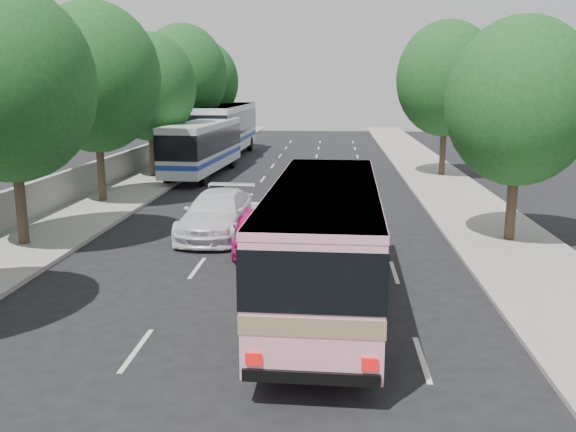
# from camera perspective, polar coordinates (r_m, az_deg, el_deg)

# --- Properties ---
(ground) EXTENTS (120.00, 120.00, 0.00)m
(ground) POSITION_cam_1_polar(r_m,az_deg,el_deg) (15.23, -4.72, -9.47)
(ground) COLOR black
(ground) RESTS_ON ground
(sidewalk_left) EXTENTS (4.00, 90.00, 0.15)m
(sidewalk_left) POSITION_cam_1_polar(r_m,az_deg,el_deg) (36.06, -13.23, 3.12)
(sidewalk_left) COLOR #9E998E
(sidewalk_left) RESTS_ON ground
(sidewalk_right) EXTENTS (4.00, 90.00, 0.12)m
(sidewalk_right) POSITION_cam_1_polar(r_m,az_deg,el_deg) (34.98, 14.44, 2.75)
(sidewalk_right) COLOR #9E998E
(sidewalk_right) RESTS_ON ground
(low_wall) EXTENTS (0.30, 90.00, 1.50)m
(low_wall) POSITION_cam_1_polar(r_m,az_deg,el_deg) (36.52, -16.00, 4.39)
(low_wall) COLOR #9E998E
(low_wall) RESTS_ON sidewalk_left
(tree_left_b) EXTENTS (5.70, 5.70, 8.88)m
(tree_left_b) POSITION_cam_1_polar(r_m,az_deg,el_deg) (22.60, -24.57, 11.68)
(tree_left_b) COLOR #38281E
(tree_left_b) RESTS_ON ground
(tree_left_c) EXTENTS (6.00, 6.00, 9.35)m
(tree_left_c) POSITION_cam_1_polar(r_m,az_deg,el_deg) (29.96, -17.54, 12.69)
(tree_left_c) COLOR #38281E
(tree_left_c) RESTS_ON ground
(tree_left_d) EXTENTS (5.52, 5.52, 8.60)m
(tree_left_d) POSITION_cam_1_polar(r_m,az_deg,el_deg) (37.49, -12.80, 12.02)
(tree_left_d) COLOR #38281E
(tree_left_d) RESTS_ON ground
(tree_left_e) EXTENTS (6.30, 6.30, 9.82)m
(tree_left_e) POSITION_cam_1_polar(r_m,az_deg,el_deg) (45.20, -9.72, 13.16)
(tree_left_e) COLOR #38281E
(tree_left_e) RESTS_ON ground
(tree_left_f) EXTENTS (5.88, 5.88, 9.16)m
(tree_left_f) POSITION_cam_1_polar(r_m,az_deg,el_deg) (53.04, -7.82, 12.61)
(tree_left_f) COLOR #38281E
(tree_left_f) RESTS_ON ground
(tree_right_near) EXTENTS (5.10, 5.10, 7.95)m
(tree_right_near) POSITION_cam_1_polar(r_m,az_deg,el_deg) (22.86, 21.12, 10.41)
(tree_right_near) COLOR #38281E
(tree_right_near) RESTS_ON ground
(tree_right_far) EXTENTS (6.00, 6.00, 9.35)m
(tree_right_far) POSITION_cam_1_polar(r_m,az_deg,el_deg) (38.51, 14.77, 12.65)
(tree_right_far) COLOR #38281E
(tree_right_far) RESTS_ON ground
(pink_bus) EXTENTS (2.84, 10.14, 3.21)m
(pink_bus) POSITION_cam_1_polar(r_m,az_deg,el_deg) (15.20, 3.41, -1.57)
(pink_bus) COLOR #FFA4BA
(pink_bus) RESTS_ON ground
(pink_taxi) EXTENTS (2.10, 4.44, 1.47)m
(pink_taxi) POSITION_cam_1_polar(r_m,az_deg,el_deg) (21.02, -2.71, -1.20)
(pink_taxi) COLOR #D51278
(pink_taxi) RESTS_ON ground
(white_pickup) EXTENTS (2.54, 5.70, 1.62)m
(white_pickup) POSITION_cam_1_polar(r_m,az_deg,el_deg) (23.18, -6.61, 0.21)
(white_pickup) COLOR white
(white_pickup) RESTS_ON ground
(tour_coach_front) EXTENTS (3.01, 11.18, 3.31)m
(tour_coach_front) POSITION_cam_1_polar(r_m,az_deg,el_deg) (38.25, -7.95, 6.73)
(tour_coach_front) COLOR silver
(tour_coach_front) RESTS_ON ground
(tour_coach_rear) EXTENTS (3.09, 13.41, 4.00)m
(tour_coach_rear) POSITION_cam_1_polar(r_m,az_deg,el_deg) (47.98, -5.89, 8.40)
(tour_coach_rear) COLOR silver
(tour_coach_rear) RESTS_ON ground
(taxi_roof_sign) EXTENTS (0.56, 0.23, 0.18)m
(taxi_roof_sign) POSITION_cam_1_polar(r_m,az_deg,el_deg) (20.84, -2.73, 1.00)
(taxi_roof_sign) COLOR silver
(taxi_roof_sign) RESTS_ON pink_taxi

